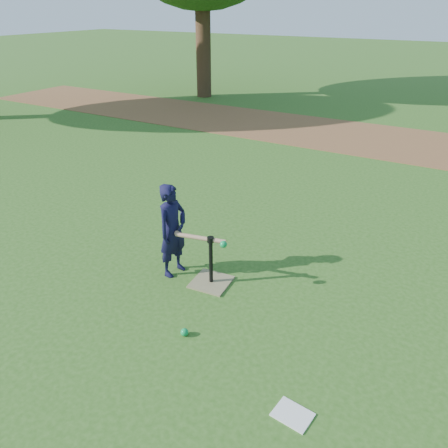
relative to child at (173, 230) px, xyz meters
The scene contains 7 objects.
ground 0.73m from the child, 55.03° to the right, with size 80.00×80.00×0.00m, color #285116.
dirt_strip 7.16m from the child, 87.96° to the left, with size 24.00×3.00×0.01m, color brown.
child is the anchor object (origin of this frame).
wiffle_ball_ground 1.29m from the child, 49.30° to the right, with size 0.08×0.08×0.08m, color #0D9045.
clipboard 2.46m from the child, 30.75° to the right, with size 0.30×0.23×0.01m, color white.
batting_tee 0.69m from the child, ahead, with size 0.47×0.47×0.61m.
swing_action 0.43m from the child, ahead, with size 0.70×0.18×0.10m.
Camera 1 is at (2.55, -3.23, 2.97)m, focal length 35.00 mm.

